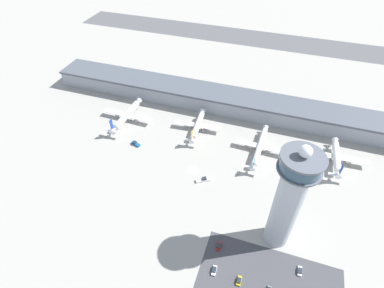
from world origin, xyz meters
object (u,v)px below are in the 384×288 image
Objects in this scene: airplane_gate_bravo at (198,125)px; service_truck_fuel at (136,144)px; airplane_gate_alpha at (127,115)px; service_truck_catering at (203,180)px; car_grey_coupe at (239,281)px; car_white_wagon at (214,270)px; airplane_gate_charlie at (260,147)px; car_maroon_suv at (219,246)px; car_yellow_taxi at (300,271)px; airplane_gate_delta at (336,157)px; control_tower at (289,198)px.

service_truck_fuel is (-35.00, -27.95, -3.50)m from airplane_gate_bravo.
service_truck_catering is (70.43, -38.42, -3.88)m from airplane_gate_alpha.
car_white_wagon reaches higher than car_grey_coupe.
car_grey_coupe is (5.20, -87.74, -3.68)m from airplane_gate_charlie.
service_truck_catering is at bearing -68.17° from airplane_gate_bravo.
car_grey_coupe is (32.68, -51.63, -0.24)m from service_truck_catering.
car_grey_coupe is at bearing -38.43° from service_truck_fuel.
car_maroon_suv is (-7.69, -74.35, -3.67)m from airplane_gate_charlie.
service_truck_fuel is 123.63m from car_yellow_taxi.
car_yellow_taxi is (111.02, -54.40, -0.27)m from service_truck_fuel.
airplane_gate_alpha is at bearing 149.22° from car_yellow_taxi.
car_yellow_taxi is 1.08× the size of car_maroon_suv.
airplane_gate_alpha reaches higher than car_yellow_taxi.
car_white_wagon is at bearing -42.23° from service_truck_fuel.
airplane_gate_delta is at bearing 29.04° from service_truck_catering.
car_maroon_suv is at bearing -36.87° from service_truck_fuel.
car_maroon_suv is (72.40, -54.30, -0.26)m from service_truck_fuel.
car_grey_coupe is at bearing -86.61° from airplane_gate_charlie.
airplane_gate_charlie is 80.69m from car_yellow_taxi.
control_tower is 8.93× the size of service_truck_fuel.
car_grey_coupe is at bearing -152.66° from car_yellow_taxi.
car_maroon_suv is (90.21, -76.65, -4.11)m from airplane_gate_alpha.
airplane_gate_alpha is 9.29× the size of car_maroon_suv.
airplane_gate_charlie is 47.48m from airplane_gate_delta.
airplane_gate_charlie is at bearing 112.56° from car_yellow_taxi.
airplane_gate_bravo is 44.92m from service_truck_fuel.
service_truck_catering reaches higher than car_maroon_suv.
airplane_gate_delta is 5.53× the size of service_truck_fuel.
airplane_gate_charlie reaches higher than service_truck_catering.
airplane_gate_delta is 106.72m from car_white_wagon.
car_grey_coupe is (-41.98, -93.08, -3.96)m from airplane_gate_delta.
airplane_gate_delta is 4.57× the size of service_truck_catering.
airplane_gate_bravo is 102.18m from car_white_wagon.
airplane_gate_charlie is 45.51m from service_truck_catering.
airplane_gate_bravo is at bearing 132.72° from car_yellow_taxi.
airplane_gate_alpha is 53.10m from airplane_gate_bravo.
car_maroon_suv is (37.41, -82.25, -3.76)m from airplane_gate_bravo.
airplane_gate_bravo reaches higher than car_maroon_suv.
service_truck_catering is 55.02m from service_truck_fuel.
airplane_gate_delta is 8.63× the size of car_grey_coupe.
service_truck_fuel is at bearing 143.13° from car_maroon_suv.
control_tower is 13.15× the size of car_yellow_taxi.
control_tower is 13.94× the size of car_grey_coupe.
car_maroon_suv reaches higher than car_yellow_taxi.
service_truck_fuel is (-80.10, -20.05, -3.42)m from airplane_gate_charlie.
car_white_wagon is at bearing -161.94° from car_yellow_taxi.
airplane_gate_bravo is 112.14m from car_yellow_taxi.
service_truck_fuel is at bearing 137.77° from car_white_wagon.
airplane_gate_alpha is at bearing 151.39° from service_truck_catering.
airplane_gate_delta is 129.84m from service_truck_fuel.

